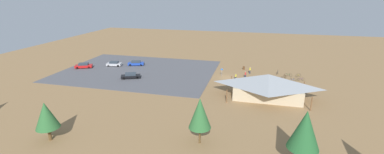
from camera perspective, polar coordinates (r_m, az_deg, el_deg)
ground at (r=67.21m, az=7.47°, el=-0.11°), size 160.00×160.00×0.00m
parking_lot_asphalt at (r=73.81m, az=-11.54°, el=1.36°), size 41.11×30.63×0.05m
bike_pavilion at (r=55.36m, az=16.14°, el=-1.63°), size 15.81×9.31×5.07m
trash_bin at (r=74.79m, az=11.21°, el=1.94°), size 0.60×0.60×0.90m
lot_sign at (r=67.54m, az=6.49°, el=1.28°), size 0.56×0.08×2.20m
pine_center at (r=43.25m, az=-29.20°, el=-7.32°), size 3.33×3.33×6.00m
pine_west at (r=34.34m, az=23.39°, el=-10.55°), size 3.80×3.80×7.77m
pine_midwest at (r=36.82m, az=1.73°, el=-7.89°), size 3.20×3.20×6.99m
bicycle_orange_near_porch at (r=70.39m, az=19.59°, el=0.12°), size 0.58×1.61×0.84m
bicycle_red_trailside at (r=65.66m, az=16.93°, el=-0.85°), size 1.55×1.01×0.90m
bicycle_silver_yard_right at (r=73.05m, az=18.13°, el=0.91°), size 0.64×1.65×0.84m
bicycle_white_yard_left at (r=65.06m, az=14.09°, el=-0.77°), size 0.56×1.67×0.89m
bicycle_yellow_edge_north at (r=72.29m, az=22.13°, el=0.32°), size 1.36×1.17×0.90m
bicycle_blue_front_row at (r=68.44m, az=21.08°, el=-0.56°), size 1.66×0.48×0.77m
bicycle_teal_mid_cluster at (r=63.44m, az=11.72°, el=-1.11°), size 1.66×0.52×0.85m
bicycle_purple_by_bin at (r=69.60m, az=22.60°, el=-0.44°), size 1.70×0.55×0.80m
bicycle_black_yard_front at (r=68.14m, az=18.84°, el=-0.37°), size 0.80×1.55×0.85m
bicycle_green_edge_south at (r=71.88m, az=20.28°, el=0.43°), size 1.73×0.62×0.83m
bicycle_orange_back_row at (r=63.72m, az=13.29°, el=-1.15°), size 1.69×0.60×0.78m
bicycle_red_near_sign at (r=64.19m, az=15.37°, el=-1.13°), size 1.79×0.59×0.90m
car_black_mid_lot at (r=67.48m, az=-13.21°, el=0.29°), size 5.07×3.54×1.41m
car_silver_back_corner at (r=79.78m, az=-16.59°, el=2.77°), size 4.45×2.41×1.42m
car_red_aisle_side at (r=80.73m, az=-22.54°, el=2.31°), size 4.98×3.60×1.45m
car_blue_by_curb at (r=79.03m, az=-12.11°, el=2.99°), size 4.91×3.01×1.41m
visitor_near_lot at (r=65.28m, az=9.51°, el=0.07°), size 0.40×0.38×1.72m
visitor_at_bikes at (r=71.24m, az=12.52°, el=1.48°), size 0.36×0.36×1.84m
visitor_crossing_yard at (r=67.22m, az=11.55°, el=0.50°), size 0.40×0.38×1.76m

